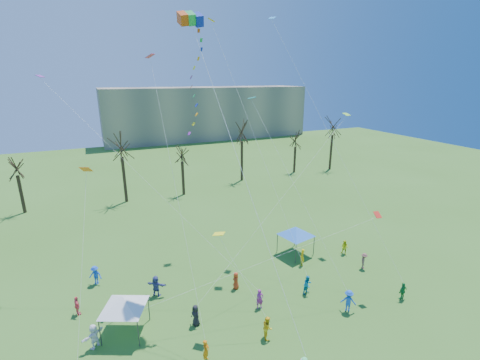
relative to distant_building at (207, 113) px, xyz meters
name	(u,v)px	position (x,y,z in m)	size (l,w,h in m)	color
ground	(288,352)	(-22.00, -82.00, -7.50)	(160.00, 160.00, 0.00)	#396921
distant_building	(207,113)	(0.00, 0.00, 0.00)	(60.00, 14.00, 15.00)	gray
bare_tree_row	(194,146)	(-17.80, -46.13, -0.31)	(67.88, 8.95, 11.14)	black
big_box_kite	(199,85)	(-25.07, -73.69, 9.86)	(2.33, 7.00, 22.80)	#D1420E
canopy_tent_white	(124,302)	(-31.83, -75.65, -4.92)	(3.69, 3.69, 3.04)	#3F3F44
canopy_tent_blue	(296,231)	(-14.34, -70.99, -4.88)	(4.02, 4.02, 3.10)	#3F3F44
festival_crowd	(228,296)	(-23.94, -75.82, -6.64)	(26.23, 14.11, 1.86)	red
small_kites_aloft	(233,125)	(-21.48, -71.30, 6.55)	(28.27, 17.09, 33.04)	#F8580D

